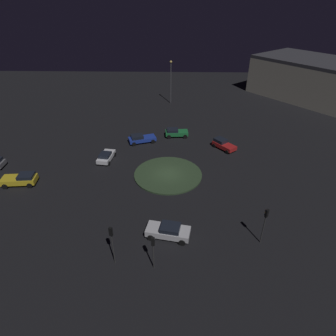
{
  "coord_description": "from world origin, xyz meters",
  "views": [
    {
      "loc": [
        0.85,
        -33.51,
        22.09
      ],
      "look_at": [
        0.0,
        0.0,
        1.14
      ],
      "focal_mm": 30.65,
      "sensor_mm": 36.0,
      "label": 1
    }
  ],
  "objects": [
    {
      "name": "traffic_light_south_near",
      "position": [
        -0.92,
        -15.75,
        2.77
      ],
      "size": [
        0.31,
        0.36,
        3.88
      ],
      "rotation": [
        0.0,
        0.0,
        1.51
      ],
      "color": "#2D2D2D",
      "rests_on": "ground_plane"
    },
    {
      "name": "car_green",
      "position": [
        1.06,
        12.41,
        0.77
      ],
      "size": [
        4.01,
        2.24,
        1.44
      ],
      "rotation": [
        0.0,
        0.0,
        0.07
      ],
      "color": "#1E7238",
      "rests_on": "ground_plane"
    },
    {
      "name": "streetlamp_north",
      "position": [
        -0.14,
        29.81,
        5.9
      ],
      "size": [
        0.51,
        0.51,
        9.3
      ],
      "color": "#4C4C51",
      "rests_on": "ground_plane"
    },
    {
      "name": "traffic_light_southeast",
      "position": [
        9.77,
        -12.31,
        3.07
      ],
      "size": [
        0.38,
        0.39,
        4.32
      ],
      "rotation": [
        0.0,
        0.0,
        2.24
      ],
      "color": "#2D2D2D",
      "rests_on": "ground_plane"
    },
    {
      "name": "car_blue",
      "position": [
        -4.81,
        9.92,
        0.74
      ],
      "size": [
        4.87,
        3.24,
        1.44
      ],
      "rotation": [
        0.0,
        0.0,
        0.33
      ],
      "color": "#1E38A5",
      "rests_on": "ground_plane"
    },
    {
      "name": "car_silver",
      "position": [
        0.35,
        -11.75,
        0.78
      ],
      "size": [
        4.8,
        2.75,
        1.5
      ],
      "rotation": [
        0.0,
        0.0,
        2.96
      ],
      "color": "silver",
      "rests_on": "ground_plane"
    },
    {
      "name": "car_yellow",
      "position": [
        -19.43,
        -2.73,
        0.81
      ],
      "size": [
        4.52,
        2.46,
        1.53
      ],
      "rotation": [
        0.0,
        0.0,
        3.23
      ],
      "color": "gold",
      "rests_on": "ground_plane"
    },
    {
      "name": "car_white",
      "position": [
        -9.46,
        3.79,
        0.69
      ],
      "size": [
        2.41,
        4.04,
        1.3
      ],
      "rotation": [
        0.0,
        0.0,
        1.43
      ],
      "color": "white",
      "rests_on": "ground_plane"
    },
    {
      "name": "store_building",
      "position": [
        35.95,
        31.29,
        4.39
      ],
      "size": [
        34.14,
        36.57,
        8.77
      ],
      "rotation": [
        0.0,
        0.0,
        2.26
      ],
      "color": "#ADA893",
      "rests_on": "ground_plane"
    },
    {
      "name": "car_red",
      "position": [
        8.77,
        8.11,
        0.75
      ],
      "size": [
        3.8,
        4.1,
        1.48
      ],
      "rotation": [
        0.0,
        0.0,
        -0.88
      ],
      "color": "red",
      "rests_on": "ground_plane"
    },
    {
      "name": "traffic_light_south",
      "position": [
        -4.64,
        -15.26,
        3.17
      ],
      "size": [
        0.35,
        0.39,
        4.48
      ],
      "rotation": [
        0.0,
        0.0,
        1.28
      ],
      "color": "#2D2D2D",
      "rests_on": "ground_plane"
    },
    {
      "name": "ground_plane",
      "position": [
        0.0,
        0.0,
        0.0
      ],
      "size": [
        117.73,
        117.73,
        0.0
      ],
      "primitive_type": "plane",
      "color": "black"
    },
    {
      "name": "roundabout_island",
      "position": [
        0.0,
        0.0,
        0.1
      ],
      "size": [
        9.48,
        9.48,
        0.21
      ],
      "primitive_type": "cylinder",
      "color": "#2D4228",
      "rests_on": "ground_plane"
    }
  ]
}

